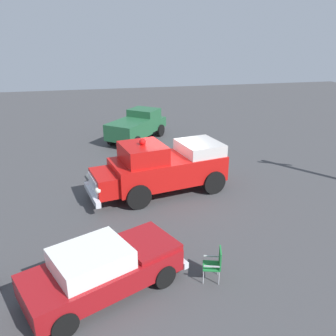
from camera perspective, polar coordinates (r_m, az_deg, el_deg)
The scene contains 5 objects.
ground_plane at distance 16.18m, azimuth 0.65°, elevation -3.14°, with size 60.00×60.00×0.00m, color #424244.
vintage_fire_truck at distance 15.26m, azimuth -0.80°, elevation 0.18°, with size 3.40×6.27×2.59m.
classic_hot_rod at distance 10.03m, azimuth -10.39°, elevation -15.67°, with size 3.49×4.73×1.46m.
parked_pickup at distance 22.98m, azimuth -5.01°, elevation 6.92°, with size 4.85×4.44×1.90m.
lawn_chair_by_car at distance 10.42m, azimuth 7.75°, elevation -14.93°, with size 0.62×0.62×1.02m.
Camera 1 is at (-14.31, 3.36, 6.75)m, focal length 37.53 mm.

